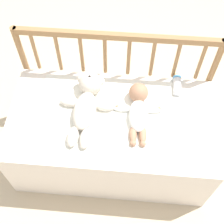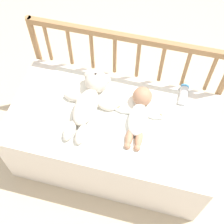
{
  "view_description": "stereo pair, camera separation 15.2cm",
  "coord_description": "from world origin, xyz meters",
  "views": [
    {
      "loc": [
        0.08,
        -0.91,
        1.93
      ],
      "look_at": [
        0.0,
        0.0,
        0.52
      ],
      "focal_mm": 50.0,
      "sensor_mm": 36.0,
      "label": 1
    },
    {
      "loc": [
        0.23,
        -0.89,
        1.93
      ],
      "look_at": [
        0.0,
        0.0,
        0.52
      ],
      "focal_mm": 50.0,
      "sensor_mm": 36.0,
      "label": 2
    }
  ],
  "objects": [
    {
      "name": "crib_rail",
      "position": [
        -0.0,
        0.33,
        0.55
      ],
      "size": [
        1.17,
        0.04,
        0.77
      ],
      "color": "#997047",
      "rests_on": "ground_plane"
    },
    {
      "name": "crib_mattress",
      "position": [
        0.0,
        0.0,
        0.23
      ],
      "size": [
        1.17,
        0.62,
        0.46
      ],
      "color": "white",
      "rests_on": "ground_plane"
    },
    {
      "name": "blanket",
      "position": [
        -0.02,
        0.01,
        0.46
      ],
      "size": [
        0.81,
        0.55,
        0.01
      ],
      "color": "white",
      "rests_on": "crib_mattress"
    },
    {
      "name": "baby",
      "position": [
        0.14,
        0.05,
        0.5
      ],
      "size": [
        0.28,
        0.38,
        0.11
      ],
      "color": "white",
      "rests_on": "crib_mattress"
    },
    {
      "name": "teddy_bear",
      "position": [
        -0.15,
        0.06,
        0.51
      ],
      "size": [
        0.31,
        0.46,
        0.14
      ],
      "color": "silver",
      "rests_on": "crib_mattress"
    },
    {
      "name": "baby_bottle",
      "position": [
        0.37,
        0.26,
        0.48
      ],
      "size": [
        0.05,
        0.15,
        0.05
      ],
      "color": "white",
      "rests_on": "crib_mattress"
    },
    {
      "name": "ground_plane",
      "position": [
        0.0,
        0.0,
        0.0
      ],
      "size": [
        12.0,
        12.0,
        0.0
      ],
      "primitive_type": "plane",
      "color": "#C6B293"
    }
  ]
}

